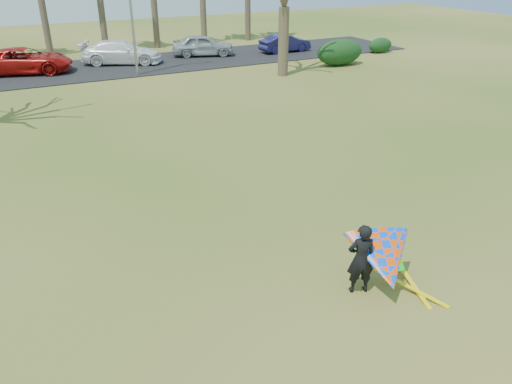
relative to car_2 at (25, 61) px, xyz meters
name	(u,v)px	position (x,y,z in m)	size (l,w,h in m)	color
ground	(293,264)	(4.03, -25.50, -0.83)	(100.00, 100.00, 0.00)	#295212
parking_strip	(95,69)	(4.03, -0.50, -0.80)	(46.00, 7.00, 0.06)	black
hedge_near	(340,52)	(18.89, -6.62, 0.02)	(3.42, 1.55, 1.71)	#123214
hedge_far	(380,45)	(24.28, -4.29, -0.28)	(1.99, 0.94, 1.11)	#123316
car_2	(25,61)	(0.00, 0.00, 0.00)	(2.56, 5.55, 1.54)	#AB110D
car_3	(121,52)	(6.00, 0.22, -0.01)	(2.12, 5.22, 1.52)	white
car_4	(203,45)	(11.89, 0.38, -0.02)	(1.77, 4.39, 1.49)	#9DA4AB
car_5	(285,43)	(17.95, -0.97, -0.13)	(1.35, 3.88, 1.28)	#181747
kite_flyer	(382,259)	(5.19, -27.32, 0.02)	(2.13, 2.39, 2.02)	black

